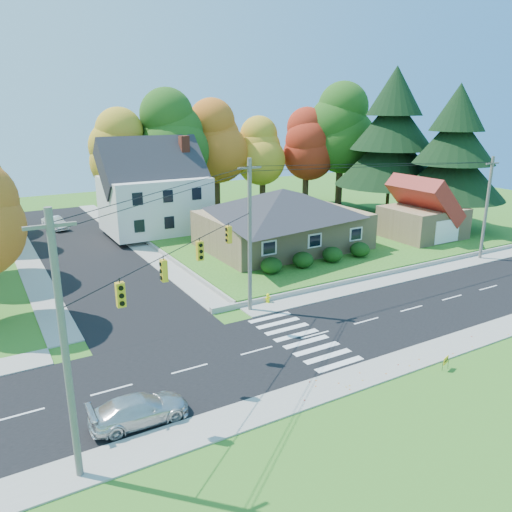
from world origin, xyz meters
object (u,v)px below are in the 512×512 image
at_px(ranch_house, 282,217).
at_px(silver_sedan, 139,410).
at_px(white_car, 55,223).
at_px(fire_hydrant, 268,299).

xyz_separation_m(ranch_house, silver_sedan, (-19.60, -19.14, -2.64)).
height_order(silver_sedan, white_car, white_car).
distance_m(silver_sedan, fire_hydrant, 14.72).
xyz_separation_m(silver_sedan, fire_hydrant, (11.78, 8.82, -0.29)).
xyz_separation_m(white_car, fire_hydrant, (9.05, -30.15, -0.36)).
relative_size(ranch_house, white_car, 3.54).
bearing_deg(ranch_house, fire_hydrant, -127.15).
distance_m(silver_sedan, white_car, 39.07).
bearing_deg(white_car, fire_hydrant, -87.40).
distance_m(ranch_house, silver_sedan, 27.52).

